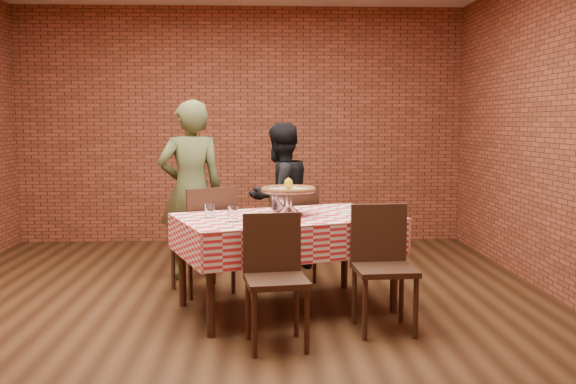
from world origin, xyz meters
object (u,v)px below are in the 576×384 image
object	(u,v)px
water_glass_right	(210,210)
chair_near_right	(385,270)
diner_olive	(191,190)
diner_black	(280,197)
pizza	(289,190)
chair_far_left	(202,239)
pizza_stand	(289,203)
chair_far_right	(286,234)
table	(286,263)
chair_near_left	(276,282)
condiment_caddy	(277,203)
water_glass_left	(233,214)

from	to	relation	value
water_glass_right	chair_near_right	xyz separation A→B (m)	(1.27, -0.49, -0.37)
diner_olive	diner_black	bearing A→B (deg)	-177.14
pizza	diner_olive	bearing A→B (deg)	129.98
water_glass_right	chair_far_left	distance (m)	0.74
water_glass_right	chair_far_left	bearing A→B (deg)	100.58
pizza_stand	chair_far_right	distance (m)	0.93
table	chair_near_right	world-z (taller)	chair_near_right
pizza	chair_near_left	distance (m)	1.03
condiment_caddy	chair_near_right	xyz separation A→B (m)	(0.75, -0.84, -0.38)
chair_near_right	table	bearing A→B (deg)	136.41
diner_olive	pizza_stand	bearing A→B (deg)	114.42
chair_near_left	diner_olive	world-z (taller)	diner_olive
pizza	diner_olive	distance (m)	1.38
pizza_stand	diner_black	distance (m)	1.35
pizza	chair_near_left	size ratio (longest dim) A/B	0.49
water_glass_right	chair_near_left	distance (m)	1.00
diner_olive	pizza	bearing A→B (deg)	114.42
water_glass_left	chair_near_left	xyz separation A→B (m)	(0.31, -0.57, -0.38)
pizza_stand	diner_black	world-z (taller)	diner_black
pizza	diner_black	distance (m)	1.36
chair_near_right	pizza_stand	bearing A→B (deg)	134.30
pizza_stand	chair_far_left	bearing A→B (deg)	143.92
water_glass_left	chair_near_left	world-z (taller)	chair_near_left
table	chair_near_left	bearing A→B (deg)	-96.63
table	condiment_caddy	bearing A→B (deg)	104.47
water_glass_left	chair_near_left	distance (m)	0.75
condiment_caddy	chair_near_left	bearing A→B (deg)	-105.75
chair_far_left	diner_black	size ratio (longest dim) A/B	0.63
pizza	diner_black	bearing A→B (deg)	91.21
condiment_caddy	diner_olive	bearing A→B (deg)	120.20
pizza	chair_far_left	size ratio (longest dim) A/B	0.46
pizza_stand	chair_near_right	size ratio (longest dim) A/B	0.49
chair_far_left	pizza	bearing A→B (deg)	115.08
chair_far_left	diner_olive	bearing A→B (deg)	-102.62
chair_near_left	water_glass_right	bearing A→B (deg)	114.34
condiment_caddy	chair_far_right	xyz separation A→B (m)	(0.10, 0.60, -0.37)
pizza_stand	diner_olive	bearing A→B (deg)	129.98
chair_far_right	pizza	bearing A→B (deg)	54.22
condiment_caddy	chair_near_left	xyz separation A→B (m)	(-0.03, -1.13, -0.39)
condiment_caddy	pizza	bearing A→B (deg)	-84.12
diner_olive	condiment_caddy	bearing A→B (deg)	118.85
table	chair_far_right	world-z (taller)	chair_far_right
chair_far_right	diner_olive	distance (m)	1.01
table	chair_near_right	distance (m)	0.89
diner_olive	water_glass_right	bearing A→B (deg)	87.58
water_glass_left	chair_far_right	size ratio (longest dim) A/B	0.13
chair_near_left	diner_black	world-z (taller)	diner_black
condiment_caddy	diner_black	bearing A→B (deg)	72.66
chair_far_right	diner_black	xyz separation A→B (m)	(-0.04, 0.51, 0.28)
chair_near_right	condiment_caddy	bearing A→B (deg)	128.17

